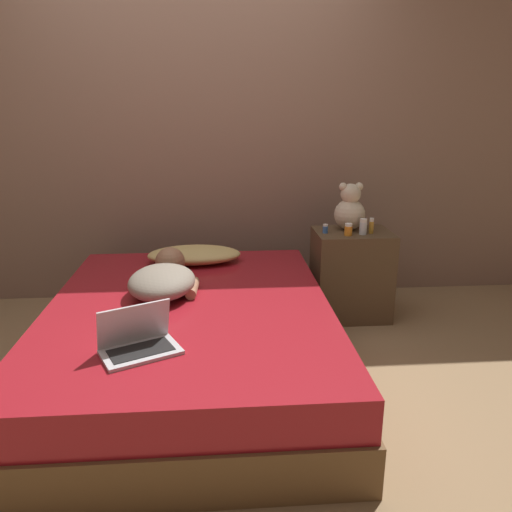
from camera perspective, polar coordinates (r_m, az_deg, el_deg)
name	(u,v)px	position (r m, az deg, el deg)	size (l,w,h in m)	color
ground_plane	(192,374)	(2.86, -7.32, -13.23)	(12.00, 12.00, 0.00)	#937551
wall_back	(193,124)	(3.75, -7.20, 14.79)	(8.00, 0.06, 2.60)	#846656
bed	(191,340)	(2.77, -7.48, -9.49)	(1.51, 1.97, 0.42)	brown
nightstand	(351,274)	(3.52, 10.79, -2.07)	(0.51, 0.39, 0.61)	brown
pillow	(194,255)	(3.34, -7.09, 0.14)	(0.62, 0.33, 0.11)	tan
person_lying	(164,278)	(2.85, -10.45, -2.49)	(0.40, 0.66, 0.18)	gray
laptop	(138,341)	(2.21, -13.31, -9.45)	(0.37, 0.32, 0.20)	silver
teddy_bear	(350,209)	(3.45, 10.68, 5.25)	(0.21, 0.21, 0.32)	beige
bottle_orange	(348,230)	(3.31, 10.51, 2.99)	(0.05, 0.05, 0.08)	orange
bottle_blue	(325,229)	(3.35, 7.93, 3.11)	(0.03, 0.03, 0.06)	#3866B2
bottle_amber	(371,226)	(3.40, 13.05, 3.37)	(0.03, 0.03, 0.10)	gold
bottle_clear	(363,227)	(3.36, 12.15, 3.29)	(0.05, 0.05, 0.11)	silver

